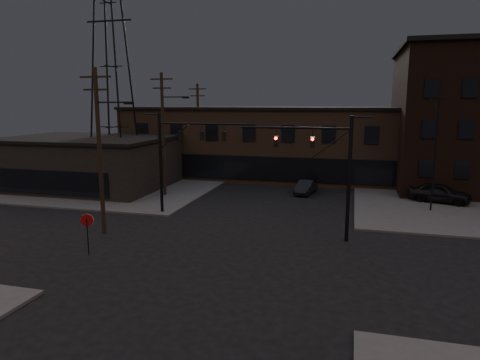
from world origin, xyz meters
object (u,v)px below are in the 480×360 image
stop_sign (87,224)px  car_crossing (306,187)px  traffic_signal_far (175,152)px  traffic_signal_near (331,165)px  parked_car_lot_a (440,193)px

stop_sign → car_crossing: 22.99m
traffic_signal_far → car_crossing: bearing=49.1°
stop_sign → car_crossing: bearing=63.1°
traffic_signal_far → stop_sign: (-1.28, -9.99, -3.17)m
traffic_signal_near → parked_car_lot_a: 15.98m
car_crossing → stop_sign: bearing=-108.1°
stop_sign → parked_car_lot_a: size_ratio=0.49×
parked_car_lot_a → car_crossing: size_ratio=1.25×
stop_sign → car_crossing: size_ratio=0.61×
parked_car_lot_a → car_crossing: parked_car_lot_a is taller
traffic_signal_far → parked_car_lot_a: bearing=23.8°
stop_sign → parked_car_lot_a: 29.37m
traffic_signal_near → car_crossing: traffic_signal_near is taller
traffic_signal_near → stop_sign: traffic_signal_near is taller
traffic_signal_far → stop_sign: bearing=-97.3°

